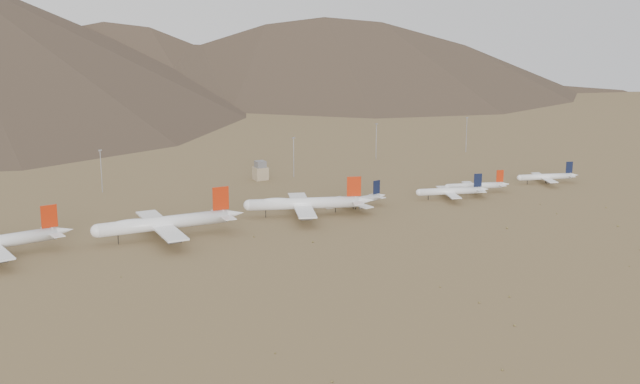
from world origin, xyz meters
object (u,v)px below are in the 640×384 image
widebody_centre (164,223)px  narrowbody_b (452,191)px  control_tower (260,171)px  widebody_east (305,203)px  narrowbody_a (355,201)px

widebody_centre → narrowbody_b: 170.94m
narrowbody_b → control_tower: 123.78m
widebody_east → control_tower: widebody_east is taller
widebody_east → narrowbody_b: widebody_east is taller
widebody_centre → narrowbody_b: widebody_centre is taller
widebody_centre → control_tower: 136.08m
widebody_centre → control_tower: (95.01, 97.39, -2.55)m
narrowbody_b → widebody_centre: bearing=-161.6°
widebody_centre → widebody_east: (79.03, 5.07, -0.69)m
narrowbody_b → control_tower: narrowbody_b is taller
widebody_centre → narrowbody_a: bearing=5.5°
widebody_east → narrowbody_a: widebody_east is taller
control_tower → narrowbody_a: bearing=-80.3°
widebody_east → narrowbody_b: size_ratio=1.60×
widebody_centre → narrowbody_b: (170.90, -0.39, -3.22)m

